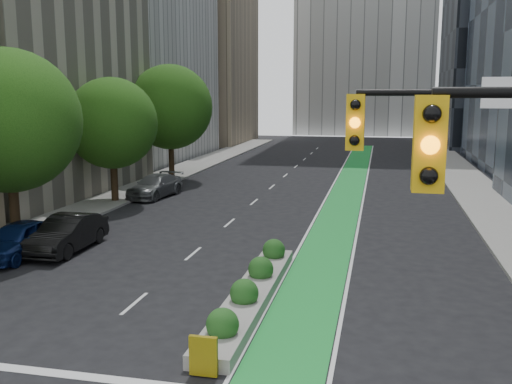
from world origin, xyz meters
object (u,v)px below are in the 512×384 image
at_px(parked_car_left_mid, 67,234).
at_px(median_planter, 252,290).
at_px(parked_car_left_near, 18,240).
at_px(parked_car_left_far, 155,186).

bearing_deg(parked_car_left_mid, median_planter, -25.63).
bearing_deg(parked_car_left_near, parked_car_left_far, 87.31).
relative_size(parked_car_left_near, parked_car_left_far, 0.88).
distance_m(median_planter, parked_car_left_mid, 10.10).
height_order(parked_car_left_mid, parked_car_left_far, parked_car_left_mid).
distance_m(median_planter, parked_car_left_near, 11.10).
bearing_deg(parked_car_left_mid, parked_car_left_near, -140.98).
xyz_separation_m(parked_car_left_mid, parked_car_left_far, (-1.32, 13.10, -0.05)).
bearing_deg(parked_car_left_far, parked_car_left_mid, -77.01).
relative_size(median_planter, parked_car_left_mid, 2.18).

